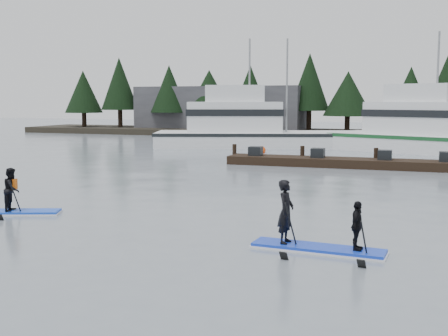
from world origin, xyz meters
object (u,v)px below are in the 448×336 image
(paddleboard_solo, at_px, (12,196))
(floating_dock, at_px, (355,163))
(paddleboard_duo, at_px, (315,227))
(fishing_boat_medium, at_px, (439,143))
(fishing_boat_large, at_px, (253,138))

(paddleboard_solo, bearing_deg, floating_dock, 41.19)
(floating_dock, xyz_separation_m, paddleboard_solo, (-8.64, -16.19, 0.33))
(floating_dock, height_order, paddleboard_duo, paddleboard_duo)
(fishing_boat_medium, xyz_separation_m, floating_dock, (-4.35, -10.17, -0.43))
(fishing_boat_large, relative_size, fishing_boat_medium, 1.01)
(fishing_boat_large, relative_size, paddleboard_solo, 5.56)
(paddleboard_solo, relative_size, paddleboard_duo, 0.93)
(fishing_boat_large, height_order, paddleboard_solo, fishing_boat_large)
(fishing_boat_medium, xyz_separation_m, paddleboard_solo, (-12.99, -26.36, -0.10))
(paddleboard_solo, bearing_deg, paddleboard_duo, -27.11)
(paddleboard_duo, bearing_deg, floating_dock, 97.08)
(fishing_boat_medium, distance_m, paddleboard_duo, 27.64)
(fishing_boat_large, distance_m, floating_dock, 14.14)
(floating_dock, distance_m, paddleboard_duo, 17.32)
(floating_dock, bearing_deg, paddleboard_solo, -119.21)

